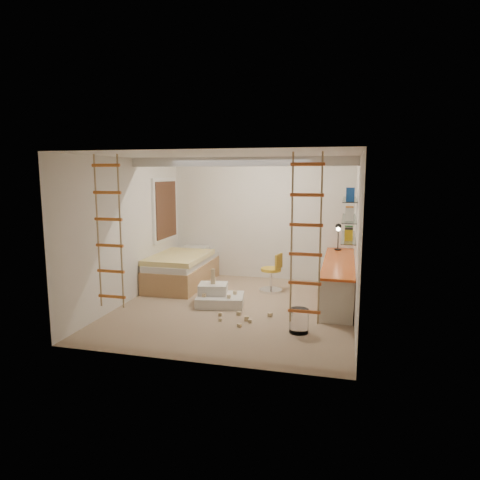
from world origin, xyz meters
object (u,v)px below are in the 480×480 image
(desk, at_px, (338,279))
(swivel_chair, at_px, (272,278))
(bed, at_px, (182,269))
(play_platform, at_px, (218,297))

(desk, xyz_separation_m, swivel_chair, (-1.28, 0.29, -0.12))
(desk, bearing_deg, bed, 173.51)
(desk, relative_size, bed, 1.40)
(bed, bearing_deg, desk, -6.49)
(desk, xyz_separation_m, bed, (-3.20, 0.36, -0.07))
(bed, height_order, play_platform, bed)
(bed, relative_size, play_platform, 2.17)
(desk, xyz_separation_m, play_platform, (-2.06, -0.78, -0.26))
(desk, height_order, play_platform, desk)
(desk, height_order, bed, desk)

